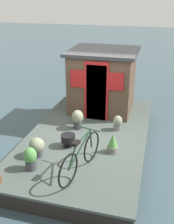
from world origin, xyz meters
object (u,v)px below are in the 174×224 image
(potted_plant_succulent, at_px, (118,123))
(potted_plant_rosemary, at_px, (113,143))
(houseboat_cabin, at_px, (103,80))
(bicycle, at_px, (81,156))
(potted_plant_thyme, at_px, (37,146))
(potted_plant_basil, at_px, (30,158))
(potted_plant_fern, at_px, (78,119))
(charcoal_grill, at_px, (68,139))

(potted_plant_succulent, xyz_separation_m, potted_plant_rosemary, (-1.19, -0.07, 0.02))
(houseboat_cabin, bearing_deg, bicycle, -175.23)
(potted_plant_succulent, bearing_deg, potted_plant_thyme, 138.28)
(bicycle, relative_size, potted_plant_rosemary, 3.33)
(potted_plant_basil, bearing_deg, potted_plant_succulent, -33.52)
(potted_plant_succulent, height_order, potted_plant_rosemary, potted_plant_rosemary)
(potted_plant_thyme, relative_size, potted_plant_rosemary, 0.93)
(potted_plant_fern, distance_m, potted_plant_rosemary, 1.54)
(potted_plant_basil, xyz_separation_m, charcoal_grill, (1.13, -0.48, -0.06))
(houseboat_cabin, xyz_separation_m, potted_plant_fern, (-1.61, 0.37, -0.68))
(potted_plant_rosemary, bearing_deg, houseboat_cabin, 17.56)
(houseboat_cabin, height_order, potted_plant_basil, houseboat_cabin)
(potted_plant_thyme, bearing_deg, charcoal_grill, -42.30)
(potted_plant_basil, bearing_deg, bicycle, -80.67)
(houseboat_cabin, bearing_deg, potted_plant_succulent, -151.83)
(potted_plant_succulent, distance_m, charcoal_grill, 1.61)
(potted_plant_fern, distance_m, potted_plant_thyme, 1.69)
(potted_plant_succulent, xyz_separation_m, potted_plant_thyme, (-1.83, 1.63, 0.04))
(houseboat_cabin, xyz_separation_m, potted_plant_basil, (-3.73, 0.80, -0.71))
(potted_plant_succulent, xyz_separation_m, potted_plant_basil, (-2.33, 1.54, 0.06))
(potted_plant_fern, relative_size, potted_plant_basil, 1.05)
(potted_plant_fern, bearing_deg, charcoal_grill, -176.99)
(potted_plant_fern, xyz_separation_m, potted_plant_basil, (-2.12, 0.43, -0.03))
(houseboat_cabin, relative_size, potted_plant_succulent, 4.86)
(bicycle, distance_m, potted_plant_basil, 1.12)
(potted_plant_thyme, distance_m, potted_plant_rosemary, 1.81)
(houseboat_cabin, distance_m, potted_plant_succulent, 1.76)
(potted_plant_succulent, bearing_deg, potted_plant_rosemary, -176.61)
(potted_plant_thyme, distance_m, potted_plant_basil, 0.51)
(potted_plant_fern, distance_m, potted_plant_basil, 2.16)
(charcoal_grill, bearing_deg, potted_plant_rosemary, -89.21)
(houseboat_cabin, distance_m, charcoal_grill, 2.73)
(potted_plant_thyme, relative_size, potted_plant_basil, 0.89)
(charcoal_grill, bearing_deg, potted_plant_basil, 156.84)
(potted_plant_succulent, distance_m, potted_plant_basil, 2.80)
(houseboat_cabin, height_order, charcoal_grill, houseboat_cabin)
(potted_plant_thyme, bearing_deg, bicycle, -105.54)
(potted_plant_rosemary, distance_m, charcoal_grill, 1.13)
(potted_plant_fern, distance_m, potted_plant_succulent, 1.14)
(potted_plant_succulent, distance_m, potted_plant_rosemary, 1.19)
(houseboat_cabin, xyz_separation_m, bicycle, (-3.55, -0.30, -0.59))
(bicycle, bearing_deg, charcoal_grill, 32.79)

